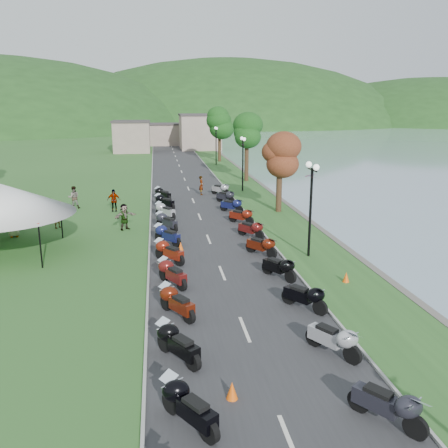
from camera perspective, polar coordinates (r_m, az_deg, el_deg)
name	(u,v)px	position (r m, az deg, el deg)	size (l,w,h in m)	color
road	(188,189)	(46.34, -4.32, 4.26)	(7.00, 120.00, 0.02)	#333336
hills_backdrop	(162,124)	(205.73, -7.43, 11.88)	(360.00, 120.00, 76.00)	#285621
far_building	(161,134)	(90.72, -7.61, 10.63)	(18.00, 16.00, 5.00)	gray
moto_row_left	(171,263)	(23.11, -6.39, -4.65)	(2.60, 38.34, 1.10)	#331411
moto_row_right	(256,237)	(27.42, 3.85, -1.56)	(2.60, 34.28, 1.10)	#331411
tree_lakeside	(280,167)	(35.95, 6.71, 6.84)	(2.47, 2.47, 6.86)	#1E581A
pedestrian_a	(58,228)	(33.39, -19.32, -0.44)	(0.61, 0.45, 1.68)	slate
pedestrian_b	(75,208)	(39.24, -17.53, 1.80)	(0.86, 0.47, 1.78)	slate
pedestrian_c	(17,219)	(36.90, -23.64, 0.50)	(1.09, 0.45, 1.69)	slate
traffic_cone_near	(232,391)	(13.95, 0.97, -19.41)	(0.34, 0.34, 0.53)	#F2590C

